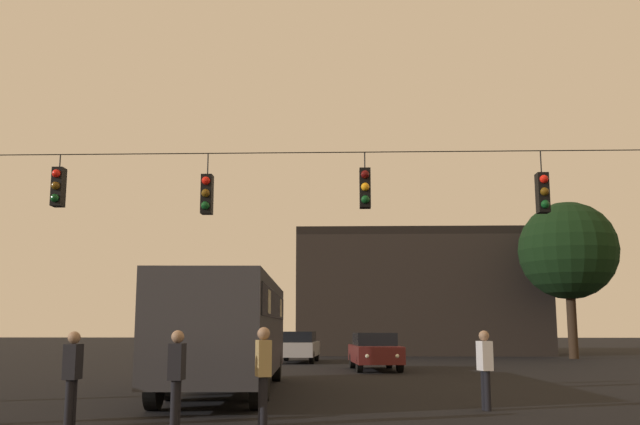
{
  "coord_description": "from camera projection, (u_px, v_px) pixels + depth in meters",
  "views": [
    {
      "loc": [
        1.28,
        -4.88,
        1.79
      ],
      "look_at": [
        0.74,
        11.72,
        4.46
      ],
      "focal_mm": 39.65,
      "sensor_mm": 36.0,
      "label": 1
    }
  ],
  "objects": [
    {
      "name": "pedestrian_crossing_center",
      "position": [
        72.0,
        373.0,
        12.71
      ],
      "size": [
        0.25,
        0.37,
        1.69
      ],
      "color": "black",
      "rests_on": "ground"
    },
    {
      "name": "corner_building",
      "position": [
        417.0,
        294.0,
        46.99
      ],
      "size": [
        15.59,
        8.96,
        7.86
      ],
      "color": "black",
      "rests_on": "ground"
    },
    {
      "name": "pedestrian_near_bus",
      "position": [
        485.0,
        365.0,
        15.26
      ],
      "size": [
        0.31,
        0.4,
        1.69
      ],
      "color": "black",
      "rests_on": "ground"
    },
    {
      "name": "city_bus",
      "position": [
        230.0,
        323.0,
        19.55
      ],
      "size": [
        2.97,
        11.09,
        3.0
      ],
      "color": "#2D2D33",
      "rests_on": "ground"
    },
    {
      "name": "car_far_left",
      "position": [
        298.0,
        346.0,
        35.32
      ],
      "size": [
        1.99,
        4.4,
        1.52
      ],
      "color": "#99999E",
      "rests_on": "ground"
    },
    {
      "name": "overhead_signal_span",
      "position": [
        290.0,
        237.0,
        16.68
      ],
      "size": [
        17.96,
        0.44,
        6.85
      ],
      "color": "black",
      "rests_on": "ground"
    },
    {
      "name": "pedestrian_crossing_left",
      "position": [
        263.0,
        369.0,
        12.91
      ],
      "size": [
        0.34,
        0.42,
        1.77
      ],
      "color": "black",
      "rests_on": "ground"
    },
    {
      "name": "tree_left_silhouette",
      "position": [
        568.0,
        251.0,
        39.95
      ],
      "size": [
        5.52,
        5.52,
        8.78
      ],
      "color": "#2D2116",
      "rests_on": "ground"
    },
    {
      "name": "ground_plane",
      "position": [
        312.0,
        370.0,
        28.75
      ],
      "size": [
        168.0,
        168.0,
        0.0
      ],
      "primitive_type": "plane",
      "color": "black",
      "rests_on": "ground"
    },
    {
      "name": "pedestrian_crossing_right",
      "position": [
        177.0,
        373.0,
        12.44
      ],
      "size": [
        0.25,
        0.37,
        1.71
      ],
      "color": "black",
      "rests_on": "ground"
    },
    {
      "name": "car_near_right",
      "position": [
        375.0,
        351.0,
        28.99
      ],
      "size": [
        2.16,
        4.45,
        1.52
      ],
      "color": "#511919",
      "rests_on": "ground"
    }
  ]
}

